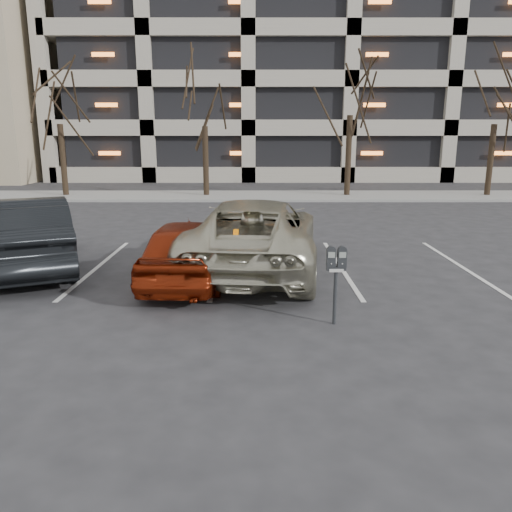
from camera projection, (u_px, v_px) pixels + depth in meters
ground at (286, 297)px, 9.32m from camera, size 140.00×140.00×0.00m
sidewalk at (267, 196)px, 24.86m from camera, size 80.00×4.00×0.12m
stall_lines at (219, 266)px, 11.55m from camera, size 16.90×5.20×0.00m
parking_garage at (411, 56)px, 40.09m from camera, size 52.00×20.00×19.00m
tree_a at (56, 77)px, 23.54m from camera, size 3.46×3.46×7.86m
tree_b at (204, 81)px, 23.59m from camera, size 3.35×3.35×7.62m
tree_c at (352, 62)px, 23.41m from camera, size 3.85×3.85×8.76m
tree_d at (499, 77)px, 23.58m from camera, size 3.45×3.45×7.84m
parking_meter at (336, 266)px, 7.78m from camera, size 0.32×0.13×1.25m
suv_silver at (254, 235)px, 11.10m from camera, size 3.21×6.00×1.61m
car_red at (188, 250)px, 10.22m from camera, size 1.73×3.98×1.34m
car_dark at (27, 234)px, 11.10m from camera, size 3.63×5.21×1.63m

